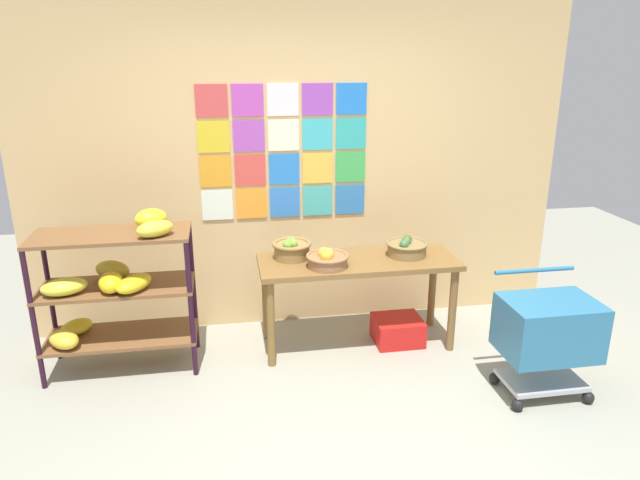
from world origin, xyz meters
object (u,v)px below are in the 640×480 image
produce_crate_under_table (398,330)px  shopping_cart (548,331)px  fruit_basket_right (292,249)px  fruit_basket_centre (407,248)px  display_table (358,272)px  banana_shelf_unit (113,284)px  fruit_basket_back_right (327,259)px

produce_crate_under_table → shopping_cart: 1.19m
fruit_basket_right → fruit_basket_centre: bearing=-5.3°
display_table → fruit_basket_centre: fruit_basket_centre is taller
banana_shelf_unit → produce_crate_under_table: size_ratio=3.12×
banana_shelf_unit → display_table: size_ratio=0.78×
shopping_cart → fruit_basket_centre: bearing=135.4°
produce_crate_under_table → shopping_cart: size_ratio=0.46×
fruit_basket_centre → shopping_cart: 1.18m
display_table → produce_crate_under_table: 0.60m
display_table → shopping_cart: shopping_cart is taller
fruit_basket_back_right → fruit_basket_centre: size_ratio=0.99×
display_table → produce_crate_under_table: bearing=-4.1°
fruit_basket_back_right → shopping_cart: 1.57m
display_table → fruit_basket_back_right: fruit_basket_back_right is taller
banana_shelf_unit → fruit_basket_back_right: 1.52m
banana_shelf_unit → fruit_basket_right: 1.30m
banana_shelf_unit → shopping_cart: 2.96m
fruit_basket_back_right → fruit_basket_right: (-0.23, 0.22, 0.02)m
fruit_basket_back_right → shopping_cart: (1.32, -0.78, -0.30)m
fruit_basket_back_right → fruit_basket_centre: (0.65, 0.14, 0.00)m
fruit_basket_back_right → fruit_basket_right: size_ratio=1.05×
shopping_cart → fruit_basket_back_right: bearing=158.5°
fruit_basket_centre → shopping_cart: (0.68, -0.92, -0.31)m
fruit_basket_right → shopping_cart: size_ratio=0.37×
fruit_basket_centre → banana_shelf_unit: bearing=-177.3°
display_table → shopping_cart: bearing=-39.8°
produce_crate_under_table → fruit_basket_centre: bearing=41.2°
display_table → fruit_basket_centre: size_ratio=4.74×
banana_shelf_unit → display_table: 1.77m
display_table → fruit_basket_back_right: size_ratio=4.78×
banana_shelf_unit → produce_crate_under_table: bearing=1.3°
banana_shelf_unit → produce_crate_under_table: (2.10, 0.05, -0.56)m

